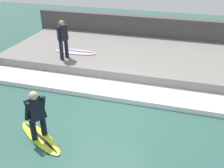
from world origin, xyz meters
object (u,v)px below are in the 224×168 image
object	(u,v)px
surfer_riding	(36,113)
surfboard_riding	(40,137)
surfboard_waiting_near	(75,52)
surfer_waiting_near	(63,38)

from	to	relation	value
surfer_riding	surfboard_riding	bearing A→B (deg)	-90.00
surfboard_riding	surfboard_waiting_near	world-z (taller)	surfboard_waiting_near
surfboard_riding	surfer_riding	distance (m)	0.78
surfboard_riding	surfer_waiting_near	bearing A→B (deg)	16.22
surfer_riding	surfer_waiting_near	xyz separation A→B (m)	(4.14, 1.20, 0.54)
surfer_riding	surfer_waiting_near	distance (m)	4.35
surfboard_riding	surfer_waiting_near	world-z (taller)	surfer_waiting_near
surfboard_riding	surfboard_waiting_near	xyz separation A→B (m)	(4.87, 1.06, 0.48)
surfboard_riding	surfer_waiting_near	xyz separation A→B (m)	(4.14, 1.20, 1.31)
surfer_riding	surfboard_waiting_near	world-z (taller)	surfer_riding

